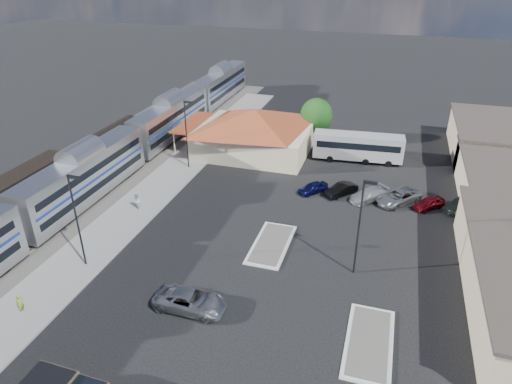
# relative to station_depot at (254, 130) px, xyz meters

# --- Properties ---
(ground) EXTENTS (280.00, 280.00, 0.00)m
(ground) POSITION_rel_station_depot_xyz_m (4.56, -24.00, -3.13)
(ground) COLOR black
(ground) RESTS_ON ground
(railbed) EXTENTS (16.00, 100.00, 0.12)m
(railbed) POSITION_rel_station_depot_xyz_m (-16.44, -16.00, -3.07)
(railbed) COLOR #4C4944
(railbed) RESTS_ON ground
(platform) EXTENTS (5.50, 92.00, 0.18)m
(platform) POSITION_rel_station_depot_xyz_m (-7.44, -18.00, -3.04)
(platform) COLOR gray
(platform) RESTS_ON ground
(passenger_train) EXTENTS (3.00, 104.00, 5.55)m
(passenger_train) POSITION_rel_station_depot_xyz_m (-13.44, -19.51, -0.26)
(passenger_train) COLOR silver
(passenger_train) RESTS_ON ground
(freight_cars) EXTENTS (2.80, 46.00, 4.00)m
(freight_cars) POSITION_rel_station_depot_xyz_m (-19.44, -22.93, -1.21)
(freight_cars) COLOR black
(freight_cars) RESTS_ON ground
(station_depot) EXTENTS (18.35, 12.24, 6.20)m
(station_depot) POSITION_rel_station_depot_xyz_m (0.00, 0.00, 0.00)
(station_depot) COLOR beige
(station_depot) RESTS_ON ground
(traffic_island_south) EXTENTS (3.30, 7.50, 0.21)m
(traffic_island_south) POSITION_rel_station_depot_xyz_m (8.56, -22.00, -3.03)
(traffic_island_south) COLOR silver
(traffic_island_south) RESTS_ON ground
(traffic_island_north) EXTENTS (3.30, 7.50, 0.21)m
(traffic_island_north) POSITION_rel_station_depot_xyz_m (18.56, -32.00, -3.03)
(traffic_island_north) COLOR silver
(traffic_island_north) RESTS_ON ground
(lamp_plat_s) EXTENTS (1.08, 0.25, 9.00)m
(lamp_plat_s) POSITION_rel_station_depot_xyz_m (-6.34, -30.00, 2.21)
(lamp_plat_s) COLOR black
(lamp_plat_s) RESTS_ON ground
(lamp_plat_n) EXTENTS (1.08, 0.25, 9.00)m
(lamp_plat_n) POSITION_rel_station_depot_xyz_m (-6.34, -8.00, 2.21)
(lamp_plat_n) COLOR black
(lamp_plat_n) RESTS_ON ground
(lamp_lot) EXTENTS (1.08, 0.25, 9.00)m
(lamp_lot) POSITION_rel_station_depot_xyz_m (16.66, -24.00, 2.21)
(lamp_lot) COLOR black
(lamp_lot) RESTS_ON ground
(tree_depot) EXTENTS (4.71, 4.71, 6.63)m
(tree_depot) POSITION_rel_station_depot_xyz_m (7.56, 6.00, 0.89)
(tree_depot) COLOR #382314
(tree_depot) RESTS_ON ground
(suv) EXTENTS (5.83, 2.77, 1.61)m
(suv) POSITION_rel_station_depot_xyz_m (4.86, -32.42, -2.33)
(suv) COLOR #9B9EA3
(suv) RESTS_ON ground
(coach_bus) EXTENTS (11.87, 3.49, 3.75)m
(coach_bus) POSITION_rel_station_depot_xyz_m (14.24, 0.86, -0.97)
(coach_bus) COLOR silver
(coach_bus) RESTS_ON ground
(person_a) EXTENTS (0.41, 0.60, 1.61)m
(person_a) POSITION_rel_station_depot_xyz_m (-7.34, -36.72, -2.15)
(person_a) COLOR #9DB639
(person_a) RESTS_ON platform
(person_b) EXTENTS (0.98, 1.10, 1.88)m
(person_b) POSITION_rel_station_depot_xyz_m (-7.16, -19.76, -2.01)
(person_b) COLOR white
(person_b) RESTS_ON platform
(parked_car_a) EXTENTS (3.62, 3.78, 1.27)m
(parked_car_a) POSITION_rel_station_depot_xyz_m (10.33, -10.07, -2.49)
(parked_car_a) COLOR #0E1146
(parked_car_a) RESTS_ON ground
(parked_car_b) EXTENTS (3.80, 4.15, 1.38)m
(parked_car_b) POSITION_rel_station_depot_xyz_m (13.53, -9.77, -2.44)
(parked_car_b) COLOR black
(parked_car_b) RESTS_ON ground
(parked_car_c) EXTENTS (4.69, 4.77, 1.38)m
(parked_car_c) POSITION_rel_station_depot_xyz_m (16.73, -10.07, -2.44)
(parked_car_c) COLOR silver
(parked_car_c) RESTS_ON ground
(parked_car_d) EXTENTS (5.49, 5.76, 1.52)m
(parked_car_d) POSITION_rel_station_depot_xyz_m (19.93, -9.77, -2.37)
(parked_car_d) COLOR gray
(parked_car_d) RESTS_ON ground
(parked_car_e) EXTENTS (3.81, 3.79, 1.30)m
(parked_car_e) POSITION_rel_station_depot_xyz_m (23.13, -10.07, -2.48)
(parked_car_e) COLOR maroon
(parked_car_e) RESTS_ON ground
(parked_car_f) EXTENTS (3.66, 4.02, 1.33)m
(parked_car_f) POSITION_rel_station_depot_xyz_m (26.33, -9.77, -2.47)
(parked_car_f) COLOR black
(parked_car_f) RESTS_ON ground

